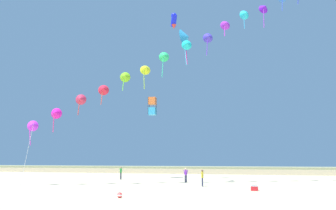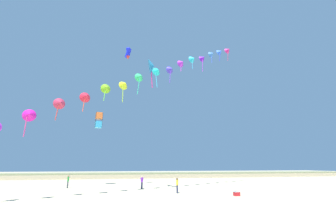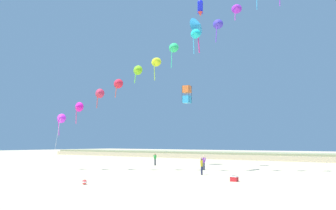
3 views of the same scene
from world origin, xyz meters
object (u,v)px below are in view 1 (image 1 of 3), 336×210
person_near_left (186,174)px  person_mid_center (202,177)px  large_kite_mid_trail (152,106)px  person_near_right (121,172)px  large_kite_low_lead (186,38)px  large_kite_high_solo (174,20)px  beach_ball (120,195)px  beach_cooler (254,188)px

person_near_left → person_mid_center: person_near_left is taller
large_kite_mid_trail → person_near_right: bearing=-131.3°
person_near_right → large_kite_low_lead: (10.16, -5.13, 15.28)m
person_near_right → large_kite_low_lead: bearing=-26.8°
person_near_right → large_kite_high_solo: 21.20m
large_kite_low_lead → large_kite_mid_trail: large_kite_low_lead is taller
large_kite_high_solo → beach_ball: (2.63, -21.34, -20.76)m
large_kite_high_solo → beach_ball: size_ratio=6.14×
large_kite_low_lead → large_kite_mid_trail: 12.81m
large_kite_high_solo → beach_cooler: (10.67, -12.97, -20.73)m
person_mid_center → large_kite_mid_trail: size_ratio=0.64×
large_kite_mid_trail → person_near_left: bearing=-45.2°
large_kite_low_lead → large_kite_mid_trail: (-7.15, 8.56, -6.30)m
person_near_left → large_kite_mid_trail: (-6.47, 6.51, 8.99)m
large_kite_high_solo → beach_ball: 29.88m
person_near_left → person_near_right: person_near_right is taller
large_kite_mid_trail → beach_ball: size_ratio=6.83×
person_near_right → large_kite_mid_trail: 10.06m
person_near_left → large_kite_low_lead: large_kite_low_lead is taller
large_kite_high_solo → beach_ball: large_kite_high_solo is taller
large_kite_mid_trail → beach_cooler: 23.60m
person_mid_center → beach_cooler: size_ratio=2.74×
large_kite_mid_trail → beach_ball: bearing=-74.7°
person_near_left → large_kite_high_solo: (-2.47, 3.73, 20.02)m
person_near_left → beach_cooler: (8.19, -9.25, -0.70)m
large_kite_low_lead → large_kite_high_solo: large_kite_high_solo is taller
person_near_right → large_kite_low_lead: large_kite_low_lead is taller
person_mid_center → beach_ball: size_ratio=4.37×
person_near_right → beach_cooler: (17.67, -12.33, -0.72)m
person_near_left → large_kite_high_solo: size_ratio=0.71×
large_kite_high_solo → person_mid_center: bearing=-59.4°
beach_cooler → beach_ball: bearing=-133.9°
large_kite_mid_trail → beach_cooler: (14.66, -15.76, -9.69)m
beach_ball → person_mid_center: bearing=75.8°
person_mid_center → large_kite_low_lead: bearing=123.5°
person_near_right → person_mid_center: person_near_right is taller
large_kite_low_lead → large_kite_high_solo: size_ratio=1.92×
person_near_right → beach_cooler: bearing=-34.9°
large_kite_high_solo → person_near_right: bearing=-174.8°
person_near_left → beach_ball: bearing=-89.5°
large_kite_high_solo → person_near_left: bearing=-56.5°
person_near_left → beach_cooler: person_near_left is taller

